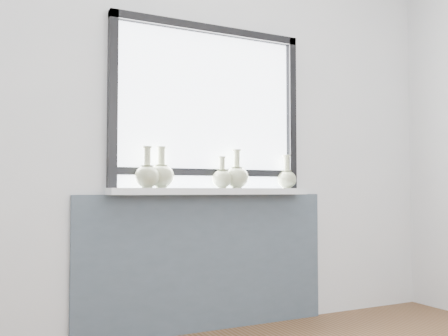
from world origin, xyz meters
name	(u,v)px	position (x,y,z in m)	size (l,w,h in m)	color
back_wall	(206,127)	(0.00, 1.81, 1.30)	(3.60, 0.02, 2.60)	silver
apron_panel	(208,262)	(0.00, 1.78, 0.43)	(1.70, 0.03, 0.86)	#465262
windowsill	(213,191)	(0.00, 1.71, 0.88)	(1.32, 0.18, 0.04)	white
window	(209,104)	(0.00, 1.77, 1.44)	(1.30, 0.06, 1.05)	black
vase_a	(147,175)	(-0.44, 1.68, 0.98)	(0.14, 0.14, 0.24)	#ABB38A
vase_b	(161,174)	(-0.34, 1.72, 0.98)	(0.15, 0.15, 0.25)	#ABB38A
vase_c	(222,178)	(0.06, 1.71, 0.97)	(0.13, 0.13, 0.20)	#ABB38A
vase_d	(237,176)	(0.17, 1.71, 0.98)	(0.15, 0.15, 0.25)	#ABB38A
vase_e	(287,178)	(0.56, 1.72, 0.97)	(0.13, 0.13, 0.23)	#ABB38A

